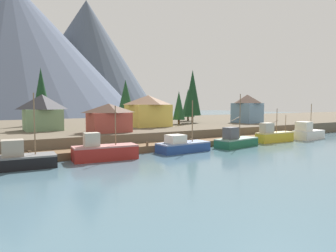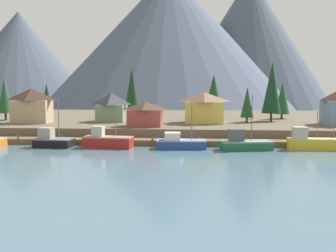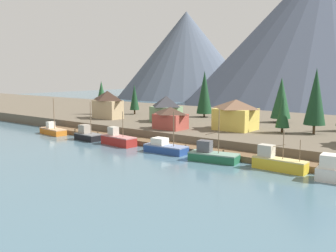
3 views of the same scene
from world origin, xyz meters
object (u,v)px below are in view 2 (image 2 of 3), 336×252
at_px(fishing_boat_yellow, 311,142).
at_px(conifer_back_left, 272,88).
at_px(fishing_boat_green, 245,144).
at_px(house_yellow, 204,107).
at_px(conifer_near_right, 132,90).
at_px(conifer_centre, 282,98).
at_px(conifer_back_right, 247,102).
at_px(house_tan, 32,105).
at_px(fishing_boat_red, 107,141).
at_px(conifer_mid_left, 47,98).
at_px(conifer_near_left, 5,96).
at_px(fishing_boat_black, 52,141).
at_px(house_green, 112,107).
at_px(conifer_mid_right, 214,93).
at_px(fishing_boat_blue, 180,143).
at_px(house_red, 145,114).

relative_size(fishing_boat_yellow, conifer_back_left, 0.63).
bearing_deg(fishing_boat_green, house_yellow, 98.38).
xyz_separation_m(conifer_near_right, conifer_centre, (37.33, -3.60, -1.82)).
bearing_deg(fishing_boat_yellow, conifer_back_right, 112.24).
bearing_deg(house_tan, fishing_boat_red, -38.28).
distance_m(conifer_mid_left, conifer_back_left, 53.60).
distance_m(fishing_boat_green, conifer_near_left, 57.22).
bearing_deg(fishing_boat_black, conifer_mid_left, 118.12).
bearing_deg(house_green, conifer_mid_right, 34.34).
bearing_deg(fishing_boat_green, fishing_boat_blue, 167.68).
relative_size(fishing_boat_red, fishing_boat_blue, 1.01).
relative_size(conifer_mid_left, conifer_mid_right, 0.79).
bearing_deg(conifer_centre, fishing_boat_blue, -127.00).
height_order(fishing_boat_yellow, conifer_near_right, conifer_near_right).
xyz_separation_m(fishing_boat_blue, house_tan, (-32.44, 15.89, 5.30)).
bearing_deg(fishing_boat_blue, conifer_centre, 50.25).
relative_size(fishing_boat_blue, conifer_near_left, 0.86).
distance_m(fishing_boat_black, house_yellow, 32.49).
distance_m(house_tan, house_green, 16.94).
bearing_deg(fishing_boat_black, house_tan, 128.35).
distance_m(house_tan, conifer_near_left, 11.14).
bearing_deg(conifer_back_right, fishing_boat_blue, -122.84).
relative_size(fishing_boat_green, house_green, 1.39).
height_order(fishing_boat_red, house_yellow, house_yellow).
bearing_deg(conifer_back_left, fishing_boat_blue, -129.40).
distance_m(fishing_boat_red, conifer_back_left, 40.46).
bearing_deg(conifer_back_left, conifer_mid_left, 175.32).
relative_size(fishing_boat_green, fishing_boat_yellow, 1.08).
xyz_separation_m(conifer_mid_left, conifer_centre, (57.34, 3.03, 0.01)).
bearing_deg(conifer_mid_right, fishing_boat_green, -84.61).
bearing_deg(house_tan, house_yellow, 4.51).
bearing_deg(conifer_near_right, fishing_boat_green, -55.01).
bearing_deg(conifer_near_left, conifer_mid_left, 38.25).
height_order(conifer_near_left, conifer_near_right, conifer_near_right).
height_order(conifer_near_right, conifer_back_right, conifer_near_right).
height_order(fishing_boat_red, conifer_back_right, conifer_back_right).
bearing_deg(conifer_back_left, conifer_back_right, -157.65).
xyz_separation_m(fishing_boat_black, conifer_back_left, (41.11, 23.62, 8.89)).
relative_size(fishing_boat_blue, conifer_mid_right, 0.76).
bearing_deg(house_yellow, fishing_boat_red, -131.44).
distance_m(fishing_boat_blue, conifer_back_left, 31.82).
bearing_deg(house_green, conifer_near_right, 81.15).
xyz_separation_m(fishing_boat_green, house_yellow, (-6.26, 19.29, 4.80)).
height_order(house_yellow, house_red, house_yellow).
relative_size(conifer_mid_right, conifer_centre, 1.24).
distance_m(house_red, conifer_near_left, 36.11).
height_order(fishing_boat_black, house_red, fishing_boat_black).
xyz_separation_m(fishing_boat_black, house_green, (5.58, 20.61, 4.70)).
bearing_deg(conifer_mid_right, fishing_boat_blue, -100.99).
height_order(house_red, conifer_back_left, conifer_back_left).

